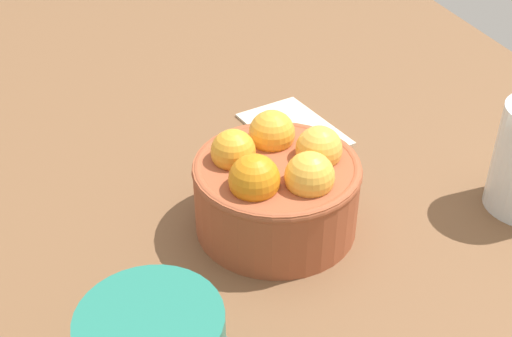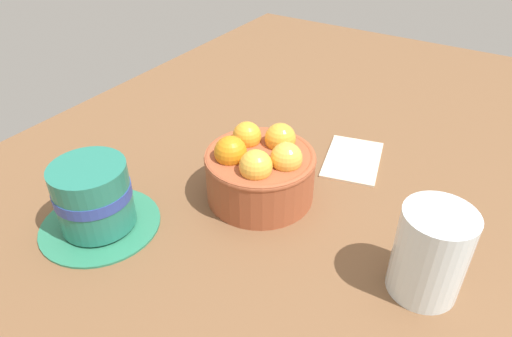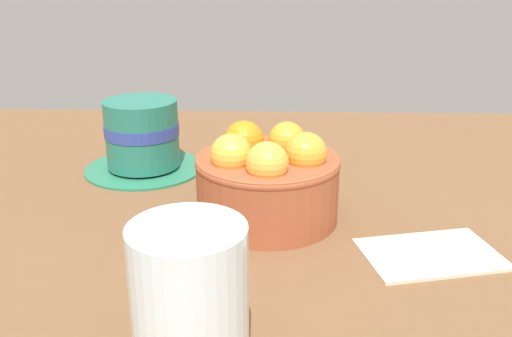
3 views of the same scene
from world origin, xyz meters
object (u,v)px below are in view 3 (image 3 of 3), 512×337
at_px(water_glass, 190,301).
at_px(coffee_cup, 142,138).
at_px(terracotta_bowl, 267,179).
at_px(folded_napkin, 431,253).

bearing_deg(water_glass, coffee_cup, -72.93).
bearing_deg(water_glass, terracotta_bowl, -101.01).
distance_m(coffee_cup, water_glass, 0.38).
height_order(coffee_cup, folded_napkin, coffee_cup).
bearing_deg(coffee_cup, terracotta_bowl, 138.89).
relative_size(water_glass, folded_napkin, 0.86).
bearing_deg(terracotta_bowl, folded_napkin, 153.46).
xyz_separation_m(coffee_cup, folded_napkin, (-0.30, 0.21, -0.04)).
relative_size(coffee_cup, folded_napkin, 1.23).
bearing_deg(folded_napkin, water_glass, 38.92).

